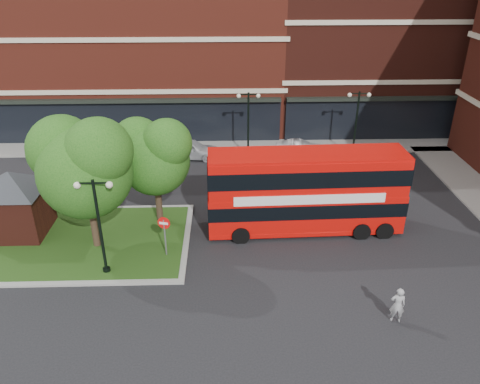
{
  "coord_description": "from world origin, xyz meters",
  "views": [
    {
      "loc": [
        0.36,
        -18.39,
        13.76
      ],
      "look_at": [
        1.09,
        4.74,
        2.0
      ],
      "focal_mm": 35.0,
      "sensor_mm": 36.0,
      "label": 1
    }
  ],
  "objects_px": {
    "car_white": "(301,149)",
    "car_silver": "(189,149)",
    "woman": "(398,305)",
    "bus": "(306,187)"
  },
  "relations": [
    {
      "from": "bus",
      "to": "woman",
      "type": "bearing_deg",
      "value": -71.67
    },
    {
      "from": "woman",
      "to": "car_silver",
      "type": "distance_m",
      "value": 20.48
    },
    {
      "from": "bus",
      "to": "car_white",
      "type": "xyz_separation_m",
      "value": [
        1.39,
        10.5,
        -2.02
      ]
    },
    {
      "from": "bus",
      "to": "car_white",
      "type": "distance_m",
      "value": 10.78
    },
    {
      "from": "bus",
      "to": "car_silver",
      "type": "relative_size",
      "value": 2.43
    },
    {
      "from": "bus",
      "to": "woman",
      "type": "distance_m",
      "value": 8.18
    },
    {
      "from": "woman",
      "to": "car_white",
      "type": "relative_size",
      "value": 0.45
    },
    {
      "from": "car_white",
      "to": "car_silver",
      "type": "bearing_deg",
      "value": 91.44
    },
    {
      "from": "car_silver",
      "to": "woman",
      "type": "bearing_deg",
      "value": -144.56
    },
    {
      "from": "woman",
      "to": "car_white",
      "type": "distance_m",
      "value": 18.05
    }
  ]
}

